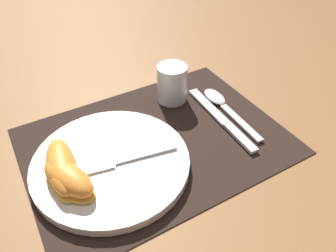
# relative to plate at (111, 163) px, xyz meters

# --- Properties ---
(ground_plane) EXTENTS (3.00, 3.00, 0.00)m
(ground_plane) POSITION_rel_plate_xyz_m (0.10, 0.02, -0.01)
(ground_plane) COLOR olive
(placemat) EXTENTS (0.47, 0.34, 0.00)m
(placemat) POSITION_rel_plate_xyz_m (0.10, 0.02, -0.01)
(placemat) COLOR black
(placemat) RESTS_ON ground_plane
(plate) EXTENTS (0.26, 0.26, 0.02)m
(plate) POSITION_rel_plate_xyz_m (0.00, 0.00, 0.00)
(plate) COLOR white
(plate) RESTS_ON placemat
(juice_glass) EXTENTS (0.06, 0.06, 0.08)m
(juice_glass) POSITION_rel_plate_xyz_m (0.19, 0.12, 0.03)
(juice_glass) COLOR silver
(juice_glass) RESTS_ON placemat
(knife) EXTENTS (0.03, 0.22, 0.01)m
(knife) POSITION_rel_plate_xyz_m (0.24, 0.00, -0.01)
(knife) COLOR silver
(knife) RESTS_ON placemat
(spoon) EXTENTS (0.04, 0.19, 0.01)m
(spoon) POSITION_rel_plate_xyz_m (0.27, 0.05, -0.00)
(spoon) COLOR silver
(spoon) RESTS_ON placemat
(fork) EXTENTS (0.18, 0.05, 0.00)m
(fork) POSITION_rel_plate_xyz_m (0.01, -0.01, 0.01)
(fork) COLOR silver
(fork) RESTS_ON plate
(citrus_wedge_0) EXTENTS (0.07, 0.13, 0.04)m
(citrus_wedge_0) POSITION_rel_plate_xyz_m (-0.08, 0.01, 0.02)
(citrus_wedge_0) COLOR #F7C656
(citrus_wedge_0) RESTS_ON plate
(citrus_wedge_1) EXTENTS (0.08, 0.12, 0.04)m
(citrus_wedge_1) POSITION_rel_plate_xyz_m (-0.07, -0.02, 0.02)
(citrus_wedge_1) COLOR #F7C656
(citrus_wedge_1) RESTS_ON plate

